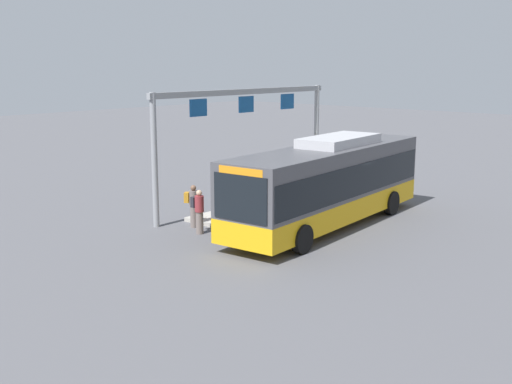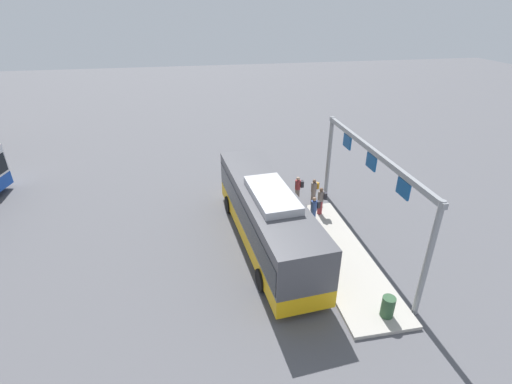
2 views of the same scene
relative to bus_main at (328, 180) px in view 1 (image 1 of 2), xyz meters
name	(u,v)px [view 1 (image 1 of 2)]	position (x,y,z in m)	size (l,w,h in m)	color
ground_plane	(327,226)	(0.01, 0.00, -1.81)	(120.00, 120.00, 0.00)	#56565B
platform_curb	(289,204)	(-1.77, -3.33, -1.73)	(10.00, 2.80, 0.16)	#B2ADA3
bus_main	(328,180)	(0.00, 0.00, 0.00)	(11.16, 3.44, 3.46)	#EAAD14
person_boarding	(193,205)	(3.62, -3.77, -0.92)	(0.54, 0.61, 1.67)	slate
person_waiting_near	(221,195)	(2.13, -3.69, -0.76)	(0.45, 0.59, 1.67)	maroon
person_waiting_mid	(199,210)	(4.12, -2.91, -0.92)	(0.35, 0.53, 1.67)	slate
person_waiting_far	(252,194)	(1.13, -2.93, -0.76)	(0.46, 0.59, 1.67)	#334C8C
platform_sign_gantry	(246,120)	(-0.69, -4.90, 2.02)	(10.83, 0.24, 5.20)	gray
trash_bin	(337,179)	(-5.96, -3.62, -1.20)	(0.52, 0.52, 0.90)	#2D5133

